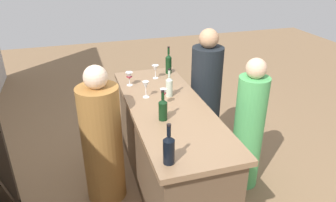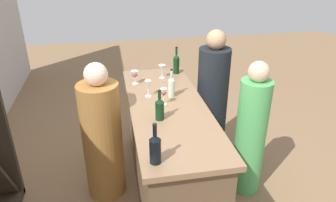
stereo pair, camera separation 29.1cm
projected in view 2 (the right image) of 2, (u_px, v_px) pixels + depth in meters
The scene contains 13 objects.
ground_plane at pixel (168, 185), 3.50m from camera, with size 12.00×12.00×0.00m, color #846647.
bar_counter at pixel (168, 147), 3.29m from camera, with size 2.05×0.73×0.97m.
wine_bottle_leftmost_near_black at pixel (155, 148), 2.22m from camera, with size 0.08×0.08×0.31m.
wine_bottle_second_left_dark_green at pixel (160, 108), 2.79m from camera, with size 0.08×0.08×0.28m.
wine_bottle_center_clear_pale at pixel (171, 86), 3.22m from camera, with size 0.07×0.07×0.29m.
wine_bottle_second_right_dark_green at pixel (176, 63), 3.81m from camera, with size 0.07×0.07×0.33m.
wine_glass_near_left at pixel (162, 68), 3.68m from camera, with size 0.08×0.08×0.16m.
wine_glass_near_center at pixel (164, 93), 3.05m from camera, with size 0.06×0.06×0.17m.
wine_glass_near_right at pixel (148, 85), 3.22m from camera, with size 0.07×0.07×0.17m.
wine_glass_far_left at pixel (135, 75), 3.52m from camera, with size 0.08×0.08×0.15m.
person_left_guest at pixel (251, 134), 3.19m from camera, with size 0.32×0.32×1.42m.
person_center_guest at pixel (212, 100), 3.78m from camera, with size 0.46×0.46×1.55m.
person_right_guest at pixel (102, 138), 3.16m from camera, with size 0.47×0.47×1.43m.
Camera 2 is at (-2.70, 0.51, 2.35)m, focal length 34.27 mm.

